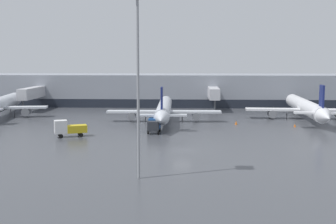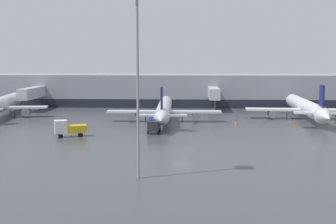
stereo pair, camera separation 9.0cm
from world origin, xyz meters
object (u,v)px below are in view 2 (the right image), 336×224
apron_light_mast_1 (137,31)px  traffic_cone_0 (295,125)px  parked_jet_3 (306,107)px  service_truck_0 (69,128)px  traffic_cone_2 (236,123)px  service_truck_2 (154,124)px  parked_jet_1 (164,109)px

apron_light_mast_1 → traffic_cone_0: bearing=54.6°
apron_light_mast_1 → parked_jet_3: bearing=56.9°
traffic_cone_0 → apron_light_mast_1: apron_light_mast_1 is taller
parked_jet_3 → service_truck_0: bearing=120.4°
traffic_cone_0 → parked_jet_3: bearing=65.5°
traffic_cone_2 → traffic_cone_0: bearing=-12.8°
parked_jet_3 → service_truck_0: parked_jet_3 is taller
service_truck_0 → traffic_cone_0: 43.88m
parked_jet_3 → service_truck_2: bearing=123.7°
parked_jet_3 → traffic_cone_0: parked_jet_3 is taller
parked_jet_3 → apron_light_mast_1: bearing=150.1°
parked_jet_3 → service_truck_2: parked_jet_3 is taller
parked_jet_3 → traffic_cone_2: parked_jet_3 is taller
parked_jet_3 → apron_light_mast_1: (-32.05, -49.13, 13.76)m
traffic_cone_0 → apron_light_mast_1: 49.12m
service_truck_2 → traffic_cone_0: bearing=107.9°
traffic_cone_2 → apron_light_mast_1: size_ratio=0.04×
traffic_cone_2 → service_truck_0: bearing=-153.2°
traffic_cone_0 → traffic_cone_2: (-11.36, 2.59, 0.08)m
service_truck_2 → traffic_cone_2: bearing=124.9°
service_truck_2 → parked_jet_1: bearing=177.5°
parked_jet_1 → service_truck_2: bearing=174.3°
traffic_cone_2 → apron_light_mast_1: (-15.54, -40.40, 16.03)m
service_truck_2 → apron_light_mast_1: size_ratio=0.23×
parked_jet_3 → apron_light_mast_1: size_ratio=1.83×
parked_jet_3 → service_truck_0: 52.95m
parked_jet_3 → service_truck_2: 37.90m
parked_jet_1 → parked_jet_3: size_ratio=0.93×
traffic_cone_0 → traffic_cone_2: traffic_cone_2 is taller
service_truck_0 → service_truck_2: 15.26m
traffic_cone_2 → apron_light_mast_1: bearing=-111.0°
parked_jet_3 → traffic_cone_2: 18.81m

